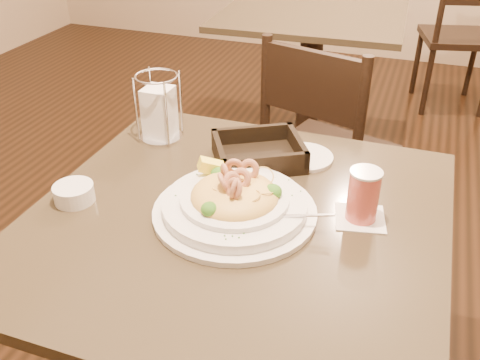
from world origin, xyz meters
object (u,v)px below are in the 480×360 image
(main_table, at_px, (237,296))
(drink_glass, at_px, (363,196))
(napkin_caddy, at_px, (159,111))
(side_plate, at_px, (304,157))
(dining_chair_near, at_px, (324,150))
(butter_ramekin, at_px, (74,193))
(pasta_bowl, at_px, (235,202))
(dining_chair_far, at_px, (461,32))
(background_table, at_px, (311,57))
(bread_basket, at_px, (259,154))

(main_table, height_order, drink_glass, drink_glass)
(napkin_caddy, xyz_separation_m, side_plate, (0.41, 0.02, -0.07))
(dining_chair_near, xyz_separation_m, side_plate, (0.04, -0.55, 0.27))
(drink_glass, bearing_deg, butter_ramekin, -166.64)
(napkin_caddy, bearing_deg, butter_ramekin, -97.04)
(main_table, relative_size, pasta_bowl, 2.25)
(pasta_bowl, relative_size, side_plate, 2.66)
(dining_chair_near, relative_size, drink_glass, 7.44)
(main_table, xyz_separation_m, dining_chair_far, (0.52, 2.62, -0.02))
(butter_ramekin, bearing_deg, drink_glass, 13.36)
(background_table, distance_m, pasta_bowl, 1.83)
(napkin_caddy, bearing_deg, dining_chair_far, 70.14)
(drink_glass, bearing_deg, dining_chair_far, 84.15)
(pasta_bowl, relative_size, napkin_caddy, 2.16)
(napkin_caddy, relative_size, butter_ramekin, 2.02)
(pasta_bowl, xyz_separation_m, butter_ramekin, (-0.36, -0.07, -0.01))
(drink_glass, xyz_separation_m, side_plate, (-0.18, 0.22, -0.05))
(dining_chair_near, height_order, side_plate, dining_chair_near)
(drink_glass, xyz_separation_m, napkin_caddy, (-0.58, 0.20, 0.02))
(background_table, xyz_separation_m, dining_chair_far, (0.75, 0.82, -0.02))
(side_plate, bearing_deg, napkin_caddy, -177.84)
(bread_basket, bearing_deg, main_table, -83.25)
(dining_chair_far, distance_m, butter_ramekin, 2.85)
(dining_chair_near, distance_m, bread_basket, 0.67)
(side_plate, bearing_deg, dining_chair_near, 94.36)
(main_table, bearing_deg, side_plate, 75.13)
(dining_chair_near, distance_m, side_plate, 0.62)
(butter_ramekin, bearing_deg, background_table, 85.84)
(dining_chair_far, bearing_deg, napkin_caddy, 56.17)
(side_plate, bearing_deg, main_table, -104.87)
(pasta_bowl, xyz_separation_m, napkin_caddy, (-0.32, 0.28, 0.05))
(side_plate, bearing_deg, drink_glass, -50.70)
(pasta_bowl, relative_size, bread_basket, 1.44)
(drink_glass, bearing_deg, pasta_bowl, -163.80)
(pasta_bowl, distance_m, butter_ramekin, 0.37)
(background_table, xyz_separation_m, side_plate, (0.31, -1.50, 0.25))
(side_plate, bearing_deg, butter_ramekin, -140.72)
(butter_ramekin, bearing_deg, napkin_caddy, 82.96)
(drink_glass, height_order, butter_ramekin, drink_glass)
(pasta_bowl, distance_m, napkin_caddy, 0.43)
(pasta_bowl, relative_size, butter_ramekin, 4.36)
(bread_basket, bearing_deg, side_plate, 26.55)
(side_plate, distance_m, butter_ramekin, 0.58)
(background_table, distance_m, dining_chair_far, 1.11)
(background_table, bearing_deg, dining_chair_near, -74.08)
(pasta_bowl, bearing_deg, main_table, -24.04)
(dining_chair_near, bearing_deg, pasta_bowl, 103.67)
(bread_basket, relative_size, butter_ramekin, 3.04)
(drink_glass, bearing_deg, bread_basket, 150.16)
(napkin_caddy, height_order, butter_ramekin, napkin_caddy)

